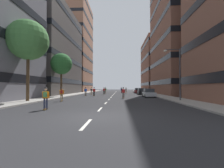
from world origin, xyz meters
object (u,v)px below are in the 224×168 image
(street_tree_mid, at_px, (61,64))
(skater_4, at_px, (126,90))
(skater_6, at_px, (91,90))
(skater_9, at_px, (104,90))
(skater_0, at_px, (123,92))
(skater_5, at_px, (105,90))
(skater_7, at_px, (62,93))
(skater_1, at_px, (86,91))
(skater_2, at_px, (122,90))
(parked_car_mid, at_px, (149,93))
(streetlamp_right, at_px, (177,68))
(skater_8, at_px, (94,91))
(parked_car_far, at_px, (142,92))
(skater_3, at_px, (46,97))
(parked_car_near, at_px, (138,91))
(street_tree_near, at_px, (28,40))

(street_tree_mid, xyz_separation_m, skater_4, (12.78, 18.63, -5.14))
(skater_6, xyz_separation_m, skater_9, (2.84, 1.65, -0.03))
(skater_9, bearing_deg, skater_0, -71.02)
(skater_5, bearing_deg, skater_7, -97.06)
(skater_1, distance_m, skater_2, 17.20)
(parked_car_mid, relative_size, skater_4, 2.47)
(skater_1, distance_m, skater_5, 13.39)
(streetlamp_right, relative_size, skater_8, 3.65)
(parked_car_far, xyz_separation_m, skater_0, (-4.62, -12.41, 0.29))
(parked_car_mid, xyz_separation_m, parked_car_far, (0.00, 9.25, 0.00))
(skater_7, bearing_deg, skater_3, -78.44)
(streetlamp_right, height_order, skater_0, streetlamp_right)
(parked_car_mid, distance_m, skater_3, 19.67)
(parked_car_near, distance_m, skater_7, 29.58)
(skater_2, bearing_deg, skater_0, -89.64)
(skater_3, bearing_deg, parked_car_mid, 56.08)
(street_tree_mid, distance_m, skater_1, 6.97)
(skater_7, bearing_deg, streetlamp_right, 3.58)
(skater_0, height_order, skater_8, same)
(parked_car_near, distance_m, skater_6, 15.13)
(skater_5, bearing_deg, skater_3, -92.93)
(skater_6, bearing_deg, streetlamp_right, -50.01)
(skater_5, bearing_deg, skater_4, 28.21)
(street_tree_mid, bearing_deg, skater_7, -68.43)
(skater_1, height_order, skater_9, same)
(parked_car_near, xyz_separation_m, skater_5, (-9.34, -1.94, 0.32))
(skater_2, xyz_separation_m, skater_9, (-4.40, -8.08, -0.03))
(skater_2, xyz_separation_m, skater_5, (-4.59, -2.46, 0.00))
(street_tree_near, height_order, skater_9, street_tree_near)
(parked_car_mid, height_order, street_tree_mid, street_tree_mid)
(skater_4, xyz_separation_m, skater_6, (-8.61, -10.47, 0.03))
(parked_car_near, xyz_separation_m, skater_6, (-12.00, -9.21, 0.32))
(skater_6, bearing_deg, skater_9, 30.17)
(street_tree_mid, height_order, skater_5, street_tree_mid)
(skater_2, relative_size, skater_9, 1.00)
(skater_5, bearing_deg, parked_car_near, 11.71)
(skater_3, xyz_separation_m, skater_8, (0.56, 19.13, -0.03))
(skater_0, relative_size, skater_8, 1.00)
(parked_car_mid, xyz_separation_m, skater_2, (-4.75, 18.11, 0.32))
(street_tree_near, height_order, skater_1, street_tree_near)
(parked_car_far, distance_m, skater_8, 12.25)
(skater_6, height_order, skater_8, same)
(parked_car_near, bearing_deg, skater_5, -168.29)
(skater_5, xyz_separation_m, skater_7, (-3.08, -24.90, 0.00))
(skater_5, distance_m, skater_7, 25.09)
(skater_0, height_order, skater_5, same)
(skater_1, xyz_separation_m, skater_8, (1.66, 0.27, 0.00))
(parked_car_far, xyz_separation_m, skater_3, (-10.98, -25.57, 0.32))
(streetlamp_right, height_order, skater_8, streetlamp_right)
(skater_9, bearing_deg, skater_6, -149.83)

